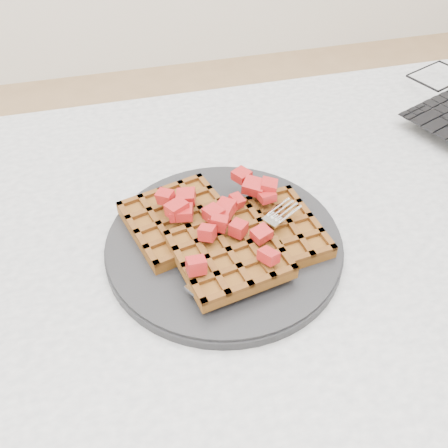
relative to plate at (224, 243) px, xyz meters
The scene contains 5 objects.
table 0.16m from the plate, 17.00° to the right, with size 1.20×0.80×0.75m.
plate is the anchor object (origin of this frame).
waffles 0.02m from the plate, 87.49° to the right, with size 0.23×0.21×0.03m.
strawberry_pile 0.05m from the plate, ahead, with size 0.15×0.15×0.02m, color #890002, non-canonical shape.
fork 0.04m from the plate, 44.55° to the right, with size 0.02×0.18×0.02m, color silver, non-canonical shape.
Camera 1 is at (-0.21, -0.36, 1.18)m, focal length 40.00 mm.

